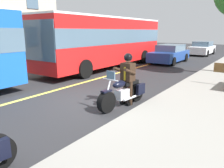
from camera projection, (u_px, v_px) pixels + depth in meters
name	position (u px, v px, depth m)	size (l,w,h in m)	color
ground_plane	(84.00, 101.00, 7.82)	(80.00, 80.00, 0.00)	#28282B
sidewalk_curb	(224.00, 131.00, 5.31)	(60.00, 5.00, 0.15)	gray
lane_center_stripe	(47.00, 92.00, 8.93)	(60.00, 0.16, 0.01)	#E5DB4C
motorcycle_main	(124.00, 93.00, 7.28)	(2.22, 0.75, 1.26)	black
rider_main	(128.00, 74.00, 7.28)	(0.66, 0.60, 1.74)	black
bus_far	(106.00, 40.00, 14.72)	(11.05, 2.70, 3.30)	red
car_silver	(170.00, 54.00, 17.27)	(4.60, 1.92, 1.40)	navy
car_dark	(202.00, 48.00, 22.98)	(4.60, 1.92, 1.40)	white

